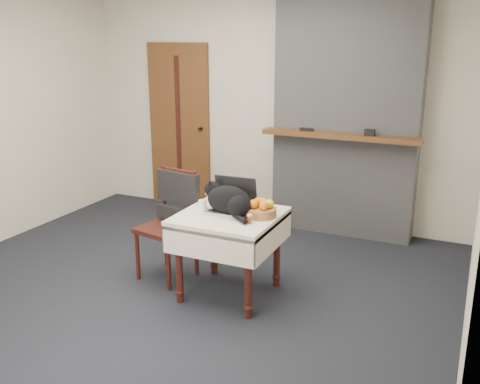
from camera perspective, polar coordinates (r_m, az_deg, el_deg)
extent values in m
plane|color=black|center=(4.75, -5.93, -9.60)|extent=(4.50, 4.50, 0.00)
cube|color=beige|center=(6.13, 3.35, 9.05)|extent=(4.50, 0.02, 2.60)
cube|color=brown|center=(6.68, -6.47, 6.97)|extent=(0.82, 0.05, 2.00)
cube|color=#3B1410|center=(6.65, -6.61, 6.93)|extent=(0.06, 0.01, 1.70)
cylinder|color=black|center=(6.48, -4.24, 6.74)|extent=(0.04, 0.06, 0.04)
cube|color=gray|center=(5.72, 11.29, 8.25)|extent=(1.50, 0.30, 2.60)
cube|color=brown|center=(5.52, 10.58, 5.90)|extent=(1.62, 0.18, 0.05)
cube|color=black|center=(5.60, 7.11, 6.63)|extent=(0.14, 0.04, 0.03)
cube|color=black|center=(5.44, 13.68, 6.17)|extent=(0.10, 0.07, 0.06)
cylinder|color=#3B1410|center=(4.30, -6.51, -7.78)|extent=(0.06, 0.06, 0.64)
sphere|color=#3B1410|center=(4.41, -6.41, -10.63)|extent=(0.07, 0.07, 0.07)
cylinder|color=#3B1410|center=(4.05, 0.88, -9.27)|extent=(0.06, 0.06, 0.64)
sphere|color=#3B1410|center=(4.16, 0.87, -12.26)|extent=(0.07, 0.07, 0.07)
cylinder|color=#3B1410|center=(4.78, -2.79, -5.16)|extent=(0.06, 0.06, 0.64)
sphere|color=#3B1410|center=(4.88, -2.75, -7.78)|extent=(0.07, 0.07, 0.07)
cylinder|color=#3B1410|center=(4.56, 3.96, -6.30)|extent=(0.06, 0.06, 0.64)
sphere|color=#3B1410|center=(4.65, 3.90, -9.03)|extent=(0.07, 0.07, 0.07)
cube|color=beige|center=(4.29, -1.14, -2.74)|extent=(0.78, 0.78, 0.06)
cube|color=beige|center=(4.00, -3.55, -5.86)|extent=(0.78, 0.01, 0.22)
cube|color=beige|center=(4.65, 0.93, -2.62)|extent=(0.78, 0.01, 0.22)
cube|color=beige|center=(4.49, -5.56, -3.39)|extent=(0.01, 0.78, 0.22)
cube|color=beige|center=(4.18, 3.64, -4.88)|extent=(0.01, 0.78, 0.22)
cube|color=#B7B7BC|center=(4.31, -1.22, -2.05)|extent=(0.37, 0.27, 0.02)
cube|color=black|center=(4.31, -1.22, -1.89)|extent=(0.31, 0.18, 0.00)
cube|color=black|center=(4.40, -0.43, 0.18)|extent=(0.36, 0.08, 0.25)
cube|color=#ACCFFC|center=(4.40, -0.44, 0.17)|extent=(0.34, 0.07, 0.22)
ellipsoid|color=black|center=(4.24, -1.22, -0.87)|extent=(0.41, 0.31, 0.23)
ellipsoid|color=black|center=(4.18, -0.12, -1.46)|extent=(0.24, 0.26, 0.19)
sphere|color=black|center=(4.35, -2.96, 0.30)|extent=(0.17, 0.17, 0.13)
ellipsoid|color=white|center=(4.39, -3.36, 0.00)|extent=(0.08, 0.08, 0.06)
ellipsoid|color=white|center=(4.36, -2.63, -1.04)|extent=(0.08, 0.09, 0.09)
cone|color=black|center=(4.30, -3.23, 1.02)|extent=(0.06, 0.06, 0.06)
cone|color=black|center=(4.35, -2.50, 1.22)|extent=(0.06, 0.06, 0.06)
cylinder|color=black|center=(4.09, -0.05, -2.81)|extent=(0.18, 0.15, 0.04)
sphere|color=white|center=(4.34, -3.09, -1.77)|extent=(0.04, 0.04, 0.04)
sphere|color=white|center=(4.40, -2.27, -1.51)|extent=(0.04, 0.04, 0.04)
cylinder|color=white|center=(4.39, -4.00, -1.37)|extent=(0.07, 0.07, 0.08)
cylinder|color=#973F12|center=(4.05, 1.02, -2.98)|extent=(0.03, 0.03, 0.06)
cylinder|color=white|center=(4.04, 1.02, -2.48)|extent=(0.04, 0.04, 0.01)
cylinder|color=#A77143|center=(4.21, 2.23, -2.16)|extent=(0.25, 0.25, 0.07)
sphere|color=orange|center=(4.19, 1.47, -1.29)|extent=(0.07, 0.07, 0.07)
sphere|color=orange|center=(4.14, 2.54, -1.48)|extent=(0.07, 0.07, 0.07)
sphere|color=orange|center=(4.24, 2.50, -1.08)|extent=(0.07, 0.07, 0.07)
sphere|color=yellow|center=(4.20, 3.15, -1.26)|extent=(0.07, 0.07, 0.07)
sphere|color=orange|center=(4.24, 1.96, -1.05)|extent=(0.07, 0.07, 0.07)
cube|color=black|center=(4.21, 1.48, -2.61)|extent=(0.12, 0.09, 0.01)
cube|color=#3B1410|center=(4.71, -7.87, -3.90)|extent=(0.50, 0.50, 0.04)
cylinder|color=#3B1410|center=(4.79, -10.87, -6.61)|extent=(0.04, 0.04, 0.46)
cylinder|color=#3B1410|center=(4.55, -7.63, -7.70)|extent=(0.04, 0.04, 0.46)
cylinder|color=#3B1410|center=(5.03, -7.89, -5.34)|extent=(0.04, 0.04, 0.46)
cylinder|color=#3B1410|center=(4.80, -4.67, -6.30)|extent=(0.04, 0.04, 0.46)
cylinder|color=#3B1410|center=(4.87, -8.10, -0.07)|extent=(0.04, 0.04, 0.51)
cylinder|color=#3B1410|center=(4.64, -4.81, -0.80)|extent=(0.04, 0.04, 0.51)
cube|color=#3B1410|center=(4.73, -6.53, 0.75)|extent=(0.36, 0.10, 0.28)
cube|color=black|center=(4.72, -6.61, 0.49)|extent=(0.45, 0.14, 0.28)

